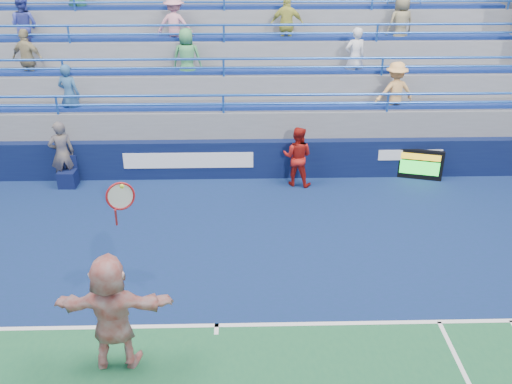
{
  "coord_description": "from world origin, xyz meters",
  "views": [
    {
      "loc": [
        0.51,
        -8.27,
        6.83
      ],
      "look_at": [
        0.78,
        2.5,
        1.5
      ],
      "focal_mm": 40.0,
      "sensor_mm": 36.0,
      "label": 1
    }
  ],
  "objects_px": {
    "line_judge": "(62,153)",
    "ball_girl": "(297,157)",
    "serve_speed_board": "(420,165)",
    "judge_chair": "(68,177)",
    "tennis_player": "(112,312)"
  },
  "relations": [
    {
      "from": "line_judge",
      "to": "ball_girl",
      "type": "bearing_deg",
      "value": 155.92
    },
    {
      "from": "serve_speed_board",
      "to": "line_judge",
      "type": "bearing_deg",
      "value": -179.53
    },
    {
      "from": "judge_chair",
      "to": "tennis_player",
      "type": "height_order",
      "value": "tennis_player"
    },
    {
      "from": "tennis_player",
      "to": "serve_speed_board",
      "type": "bearing_deg",
      "value": 45.19
    },
    {
      "from": "serve_speed_board",
      "to": "judge_chair",
      "type": "bearing_deg",
      "value": -178.65
    },
    {
      "from": "judge_chair",
      "to": "ball_girl",
      "type": "xyz_separation_m",
      "value": [
        6.28,
        -0.05,
        0.57
      ]
    },
    {
      "from": "line_judge",
      "to": "ball_girl",
      "type": "height_order",
      "value": "line_judge"
    },
    {
      "from": "judge_chair",
      "to": "line_judge",
      "type": "xyz_separation_m",
      "value": [
        -0.11,
        0.15,
        0.64
      ]
    },
    {
      "from": "ball_girl",
      "to": "tennis_player",
      "type": "bearing_deg",
      "value": 79.62
    },
    {
      "from": "judge_chair",
      "to": "tennis_player",
      "type": "relative_size",
      "value": 0.25
    },
    {
      "from": "line_judge",
      "to": "ball_girl",
      "type": "relative_size",
      "value": 1.09
    },
    {
      "from": "judge_chair",
      "to": "ball_girl",
      "type": "relative_size",
      "value": 0.5
    },
    {
      "from": "judge_chair",
      "to": "tennis_player",
      "type": "bearing_deg",
      "value": -68.84
    },
    {
      "from": "serve_speed_board",
      "to": "tennis_player",
      "type": "height_order",
      "value": "tennis_player"
    },
    {
      "from": "judge_chair",
      "to": "line_judge",
      "type": "relative_size",
      "value": 0.46
    }
  ]
}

